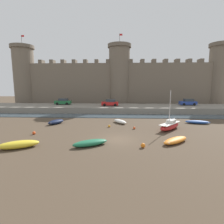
{
  "coord_description": "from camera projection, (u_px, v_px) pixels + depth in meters",
  "views": [
    {
      "loc": [
        0.33,
        -20.27,
        6.47
      ],
      "look_at": [
        -0.88,
        5.45,
        2.5
      ],
      "focal_mm": 28.0,
      "sensor_mm": 36.0,
      "label": 1
    }
  ],
  "objects": [
    {
      "name": "car_quay_west",
      "position": [
        110.0,
        103.0,
        42.75
      ],
      "size": [
        4.13,
        1.94,
        1.62
      ],
      "color": "red",
      "rests_on": "quay_road"
    },
    {
      "name": "rowboat_foreground_centre",
      "position": [
        19.0,
        144.0,
        18.04
      ],
      "size": [
        4.16,
        2.96,
        0.77
      ],
      "color": "yellow",
      "rests_on": "ground"
    },
    {
      "name": "rowboat_near_channel_left",
      "position": [
        198.0,
        122.0,
        29.54
      ],
      "size": [
        4.1,
        1.94,
        0.56
      ],
      "color": "#234793",
      "rests_on": "ground"
    },
    {
      "name": "rowboat_midflat_right",
      "position": [
        56.0,
        122.0,
        29.29
      ],
      "size": [
        2.58,
        3.35,
        0.73
      ],
      "color": "#141E3D",
      "rests_on": "ground"
    },
    {
      "name": "water_channel",
      "position": [
        118.0,
        116.0,
        36.66
      ],
      "size": [
        80.0,
        4.5,
        0.1
      ],
      "primitive_type": "cube",
      "color": "#3D4C56",
      "rests_on": "ground"
    },
    {
      "name": "car_quay_east",
      "position": [
        63.0,
        102.0,
        45.77
      ],
      "size": [
        4.13,
        1.94,
        1.62
      ],
      "color": "#1E6638",
      "rests_on": "quay_road"
    },
    {
      "name": "rowboat_foreground_left",
      "position": [
        120.0,
        121.0,
        29.93
      ],
      "size": [
        2.76,
        3.27,
        0.62
      ],
      "color": "silver",
      "rests_on": "ground"
    },
    {
      "name": "sailboat_midflat_left",
      "position": [
        170.0,
        126.0,
        25.56
      ],
      "size": [
        4.48,
        5.0,
        5.78
      ],
      "color": "red",
      "rests_on": "ground"
    },
    {
      "name": "rowboat_midflat_centre",
      "position": [
        90.0,
        143.0,
        18.72
      ],
      "size": [
        3.98,
        2.92,
        0.66
      ],
      "color": "#1E6B47",
      "rests_on": "ground"
    },
    {
      "name": "rowboat_near_channel_right",
      "position": [
        175.0,
        140.0,
        19.71
      ],
      "size": [
        3.84,
        3.49,
        0.61
      ],
      "color": "orange",
      "rests_on": "ground"
    },
    {
      "name": "ground_plane",
      "position": [
        117.0,
        139.0,
        21.01
      ],
      "size": [
        160.0,
        160.0,
        0.0
      ],
      "primitive_type": "plane",
      "color": "#4C3D2D"
    },
    {
      "name": "mooring_buoy_near_shore",
      "position": [
        34.0,
        133.0,
        23.07
      ],
      "size": [
        0.42,
        0.42,
        0.42
      ],
      "primitive_type": "sphere",
      "color": "#E04C1E",
      "rests_on": "ground"
    },
    {
      "name": "car_quay_centre_west",
      "position": [
        188.0,
        102.0,
        44.17
      ],
      "size": [
        4.13,
        1.94,
        1.62
      ],
      "color": "#263F99",
      "rests_on": "quay_road"
    },
    {
      "name": "mooring_buoy_mid_mud",
      "position": [
        143.0,
        145.0,
        18.2
      ],
      "size": [
        0.49,
        0.49,
        0.49
      ],
      "primitive_type": "sphere",
      "color": "orange",
      "rests_on": "ground"
    },
    {
      "name": "mooring_buoy_off_centre",
      "position": [
        134.0,
        128.0,
        25.88
      ],
      "size": [
        0.38,
        0.38,
        0.38
      ],
      "primitive_type": "sphere",
      "color": "#E04C1E",
      "rests_on": "ground"
    },
    {
      "name": "quay_road",
      "position": [
        119.0,
        108.0,
        43.72
      ],
      "size": [
        71.66,
        10.0,
        1.43
      ],
      "primitive_type": "cube",
      "color": "gray",
      "rests_on": "ground"
    },
    {
      "name": "mooring_buoy_near_channel",
      "position": [
        109.0,
        126.0,
        27.1
      ],
      "size": [
        0.36,
        0.36,
        0.36
      ],
      "primitive_type": "sphere",
      "color": "orange",
      "rests_on": "ground"
    },
    {
      "name": "castle",
      "position": [
        119.0,
        80.0,
        53.57
      ],
      "size": [
        66.65,
        7.0,
        21.53
      ],
      "color": "#706354",
      "rests_on": "ground"
    }
  ]
}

